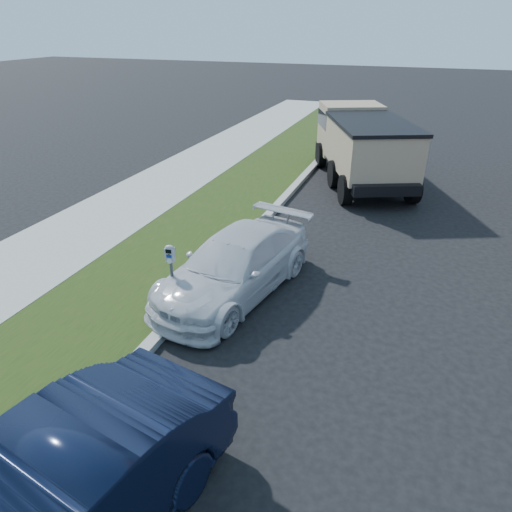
% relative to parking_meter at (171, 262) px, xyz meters
% --- Properties ---
extents(ground, '(120.00, 120.00, 0.00)m').
position_rel_parking_meter_xyz_m(ground, '(2.82, 0.00, -1.09)').
color(ground, black).
rests_on(ground, ground).
extents(streetside, '(6.12, 50.00, 0.15)m').
position_rel_parking_meter_xyz_m(streetside, '(-2.75, 2.00, -1.03)').
color(streetside, gray).
rests_on(streetside, ground).
extents(parking_meter, '(0.20, 0.15, 1.34)m').
position_rel_parking_meter_xyz_m(parking_meter, '(0.00, 0.00, 0.00)').
color(parking_meter, '#3F4247').
rests_on(parking_meter, ground).
extents(white_wagon, '(2.69, 4.76, 1.30)m').
position_rel_parking_meter_xyz_m(white_wagon, '(0.89, 1.14, -0.44)').
color(white_wagon, silver).
rests_on(white_wagon, ground).
extents(dump_truck, '(4.56, 6.64, 2.45)m').
position_rel_parking_meter_xyz_m(dump_truck, '(2.17, 10.05, 0.29)').
color(dump_truck, black).
rests_on(dump_truck, ground).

